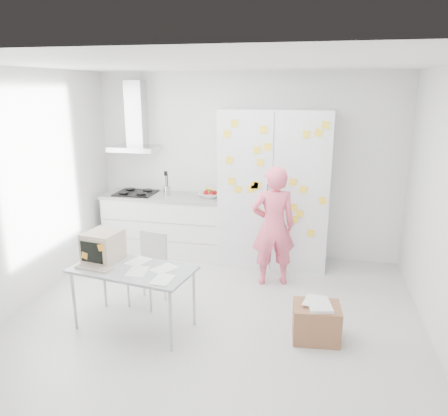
% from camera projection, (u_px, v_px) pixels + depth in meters
% --- Properties ---
extents(floor, '(4.50, 4.00, 0.02)m').
position_uv_depth(floor, '(216.00, 315.00, 4.93)').
color(floor, silver).
rests_on(floor, ground).
extents(walls, '(4.52, 4.01, 2.70)m').
position_uv_depth(walls, '(230.00, 185.00, 5.25)').
color(walls, white).
rests_on(walls, ground).
extents(ceiling, '(4.50, 4.00, 0.02)m').
position_uv_depth(ceiling, '(215.00, 64.00, 4.21)').
color(ceiling, white).
rests_on(ceiling, walls).
extents(counter_run, '(1.84, 0.63, 1.28)m').
position_uv_depth(counter_run, '(165.00, 224.00, 6.65)').
color(counter_run, white).
rests_on(counter_run, ground).
extents(range_hood, '(0.70, 0.48, 1.01)m').
position_uv_depth(range_hood, '(136.00, 124.00, 6.47)').
color(range_hood, silver).
rests_on(range_hood, walls).
extents(tall_cabinet, '(1.50, 0.68, 2.20)m').
position_uv_depth(tall_cabinet, '(274.00, 189.00, 6.12)').
color(tall_cabinet, silver).
rests_on(tall_cabinet, ground).
extents(person, '(0.65, 0.52, 1.55)m').
position_uv_depth(person, '(273.00, 226.00, 5.54)').
color(person, '#F45F78').
rests_on(person, ground).
extents(desk, '(1.34, 0.82, 1.00)m').
position_uv_depth(desk, '(113.00, 256.00, 4.61)').
color(desk, '#99A0A3').
rests_on(desk, ground).
extents(chair, '(0.46, 0.46, 0.84)m').
position_uv_depth(chair, '(149.00, 264.00, 5.12)').
color(chair, '#B2B2B0').
rests_on(chair, ground).
extents(cardboard_box, '(0.49, 0.41, 0.41)m').
position_uv_depth(cardboard_box, '(316.00, 322.00, 4.41)').
color(cardboard_box, '#946240').
rests_on(cardboard_box, ground).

